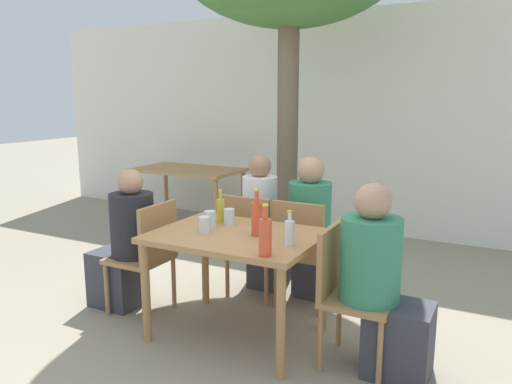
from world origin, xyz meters
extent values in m
plane|color=gray|center=(0.00, 0.00, 0.00)|extent=(30.00, 30.00, 0.00)
cube|color=white|center=(0.00, 3.25, 1.40)|extent=(10.00, 0.08, 2.80)
cylinder|color=brown|center=(-0.36, 1.69, 1.26)|extent=(0.21, 0.21, 2.52)
cube|color=#B27F4C|center=(0.00, 0.00, 0.76)|extent=(1.18, 0.88, 0.04)
cylinder|color=#B27F4C|center=(-0.53, -0.38, 0.37)|extent=(0.06, 0.06, 0.74)
cylinder|color=#B27F4C|center=(0.53, -0.38, 0.37)|extent=(0.06, 0.06, 0.74)
cylinder|color=#B27F4C|center=(-0.53, 0.38, 0.37)|extent=(0.06, 0.06, 0.74)
cylinder|color=#B27F4C|center=(0.53, 0.38, 0.37)|extent=(0.06, 0.06, 0.74)
cube|color=#B27F4C|center=(-2.18, 2.50, 0.76)|extent=(1.43, 0.83, 0.04)
cylinder|color=#B27F4C|center=(-2.84, 2.15, 0.37)|extent=(0.06, 0.06, 0.74)
cylinder|color=#B27F4C|center=(-1.53, 2.15, 0.37)|extent=(0.06, 0.06, 0.74)
cylinder|color=#B27F4C|center=(-2.84, 2.85, 0.37)|extent=(0.06, 0.06, 0.74)
cylinder|color=#B27F4C|center=(-1.53, 2.85, 0.37)|extent=(0.06, 0.06, 0.74)
cube|color=#A87A4C|center=(-0.91, 0.00, 0.45)|extent=(0.44, 0.44, 0.04)
cube|color=#A87A4C|center=(-0.71, 0.00, 0.69)|extent=(0.04, 0.44, 0.45)
cylinder|color=#A87A4C|center=(-1.10, 0.19, 0.22)|extent=(0.04, 0.04, 0.43)
cylinder|color=#A87A4C|center=(-1.10, -0.19, 0.22)|extent=(0.04, 0.04, 0.43)
cylinder|color=#A87A4C|center=(-0.72, 0.19, 0.22)|extent=(0.04, 0.04, 0.43)
cylinder|color=#A87A4C|center=(-0.72, -0.19, 0.22)|extent=(0.04, 0.04, 0.43)
cube|color=#A87A4C|center=(0.91, 0.00, 0.45)|extent=(0.44, 0.44, 0.04)
cube|color=#A87A4C|center=(0.71, 0.00, 0.69)|extent=(0.04, 0.44, 0.45)
cylinder|color=#A87A4C|center=(1.10, -0.19, 0.22)|extent=(0.04, 0.04, 0.43)
cylinder|color=#A87A4C|center=(1.10, 0.19, 0.22)|extent=(0.04, 0.04, 0.43)
cylinder|color=#A87A4C|center=(0.72, -0.19, 0.22)|extent=(0.04, 0.04, 0.43)
cylinder|color=#A87A4C|center=(0.72, 0.19, 0.22)|extent=(0.04, 0.04, 0.43)
cube|color=#A87A4C|center=(-0.24, 0.76, 0.45)|extent=(0.44, 0.44, 0.04)
cube|color=#A87A4C|center=(-0.24, 0.56, 0.69)|extent=(0.44, 0.04, 0.45)
cylinder|color=#A87A4C|center=(-0.05, 0.95, 0.22)|extent=(0.04, 0.04, 0.43)
cylinder|color=#A87A4C|center=(-0.43, 0.95, 0.22)|extent=(0.04, 0.04, 0.43)
cylinder|color=#A87A4C|center=(-0.05, 0.57, 0.22)|extent=(0.04, 0.04, 0.43)
cylinder|color=#A87A4C|center=(-0.43, 0.57, 0.22)|extent=(0.04, 0.04, 0.43)
cube|color=#A87A4C|center=(0.24, 0.76, 0.45)|extent=(0.44, 0.44, 0.04)
cube|color=#A87A4C|center=(0.24, 0.56, 0.69)|extent=(0.44, 0.04, 0.45)
cylinder|color=#A87A4C|center=(0.43, 0.95, 0.22)|extent=(0.04, 0.04, 0.43)
cylinder|color=#A87A4C|center=(0.05, 0.95, 0.22)|extent=(0.04, 0.04, 0.43)
cylinder|color=#A87A4C|center=(0.43, 0.57, 0.22)|extent=(0.04, 0.04, 0.43)
cylinder|color=#A87A4C|center=(0.05, 0.57, 0.22)|extent=(0.04, 0.04, 0.43)
cube|color=#383842|center=(-1.17, 0.00, 0.23)|extent=(0.40, 0.32, 0.47)
cylinder|color=#232328|center=(-0.97, 0.00, 0.72)|extent=(0.35, 0.35, 0.51)
sphere|color=tan|center=(-0.97, 0.00, 1.07)|extent=(0.21, 0.21, 0.21)
cube|color=#383842|center=(1.17, 0.00, 0.23)|extent=(0.40, 0.34, 0.47)
cylinder|color=#337F5B|center=(0.97, 0.00, 0.74)|extent=(0.38, 0.38, 0.54)
sphere|color=tan|center=(0.97, 0.00, 1.11)|extent=(0.23, 0.23, 0.23)
cube|color=#383842|center=(-0.24, 1.02, 0.23)|extent=(0.27, 0.40, 0.47)
cylinder|color=white|center=(-0.24, 0.82, 0.76)|extent=(0.30, 0.30, 0.59)
sphere|color=#936B51|center=(-0.24, 0.82, 1.14)|extent=(0.20, 0.20, 0.20)
cube|color=#383842|center=(0.24, 1.02, 0.23)|extent=(0.32, 0.40, 0.47)
cylinder|color=#337F5B|center=(0.24, 0.82, 0.75)|extent=(0.36, 0.36, 0.57)
sphere|color=tan|center=(0.24, 0.82, 1.14)|extent=(0.23, 0.23, 0.23)
cylinder|color=#DB4C2D|center=(0.16, 0.01, 0.90)|extent=(0.08, 0.08, 0.24)
cylinder|color=#DB4C2D|center=(0.16, 0.01, 1.06)|extent=(0.03, 0.03, 0.08)
cylinder|color=gold|center=(0.16, 0.01, 1.11)|extent=(0.04, 0.04, 0.01)
cylinder|color=gold|center=(-0.26, 0.21, 0.87)|extent=(0.06, 0.06, 0.18)
cylinder|color=gold|center=(-0.26, 0.21, 0.99)|extent=(0.02, 0.02, 0.06)
cylinder|color=gold|center=(-0.26, 0.21, 1.03)|extent=(0.03, 0.03, 0.01)
cylinder|color=silver|center=(0.45, -0.10, 0.86)|extent=(0.06, 0.06, 0.17)
cylinder|color=silver|center=(0.45, -0.10, 0.97)|extent=(0.03, 0.03, 0.06)
cylinder|color=gold|center=(0.45, -0.10, 1.01)|extent=(0.03, 0.03, 0.01)
cylinder|color=#DB4C2D|center=(0.41, -0.36, 0.89)|extent=(0.08, 0.08, 0.23)
cylinder|color=#DB4C2D|center=(0.41, -0.36, 1.05)|extent=(0.03, 0.03, 0.08)
cylinder|color=gold|center=(0.41, -0.36, 1.10)|extent=(0.04, 0.04, 0.01)
cylinder|color=silver|center=(0.01, 0.30, 0.82)|extent=(0.08, 0.08, 0.09)
cylinder|color=silver|center=(-0.21, -0.09, 0.84)|extent=(0.08, 0.08, 0.12)
cylinder|color=silver|center=(-0.17, 0.18, 0.84)|extent=(0.08, 0.08, 0.13)
cylinder|color=silver|center=(-0.25, 0.05, 0.84)|extent=(0.08, 0.08, 0.13)
camera|label=1|loc=(1.71, -2.99, 1.75)|focal=35.00mm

